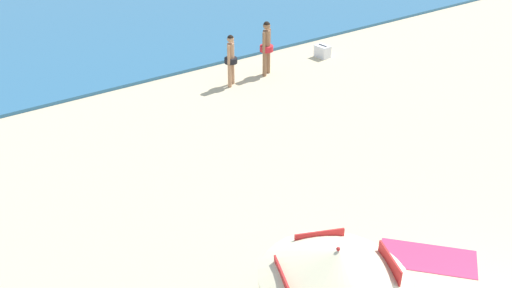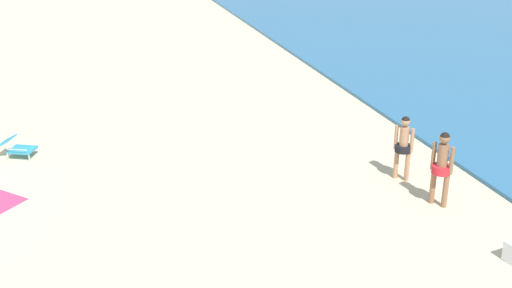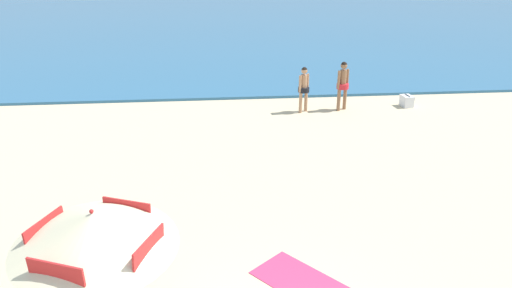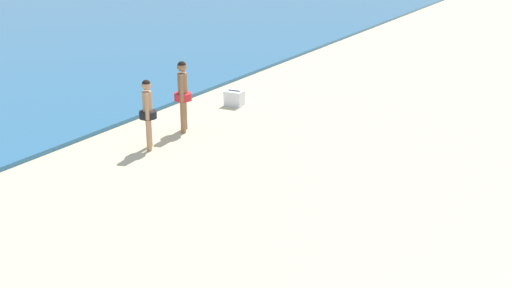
# 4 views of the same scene
# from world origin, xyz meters

# --- Properties ---
(lounge_chair_beside_umbrella) EXTENTS (0.89, 1.03, 0.52)m
(lounge_chair_beside_umbrella) POSITION_xyz_m (-1.73, 3.08, 0.27)
(lounge_chair_beside_umbrella) COLOR teal
(lounge_chair_beside_umbrella) RESTS_ON ground
(person_standing_near_shore) EXTENTS (0.39, 0.39, 1.58)m
(person_standing_near_shore) POSITION_xyz_m (2.68, 11.49, 0.91)
(person_standing_near_shore) COLOR tan
(person_standing_near_shore) RESTS_ON ground
(person_standing_beside) EXTENTS (0.45, 0.42, 1.70)m
(person_standing_beside) POSITION_xyz_m (4.06, 11.59, 0.99)
(person_standing_beside) COLOR #8C6042
(person_standing_beside) RESTS_ON ground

